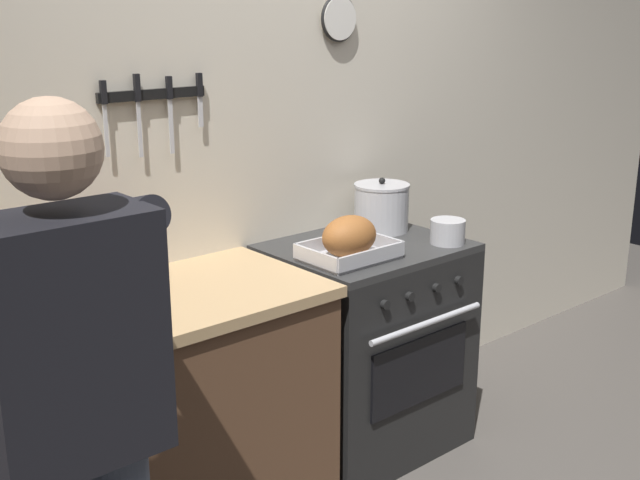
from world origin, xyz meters
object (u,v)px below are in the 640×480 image
object	(u,v)px
roasting_pan	(349,240)
bottle_wine_red	(119,249)
person_cook	(72,415)
stock_pot	(381,207)
bottle_hot_sauce	(39,290)
saucepan	(448,231)
bottle_vinegar	(133,263)
stove	(365,346)
bottle_soy_sauce	(92,265)

from	to	relation	value
roasting_pan	bottle_wine_red	xyz separation A→B (m)	(-0.81, 0.29, 0.06)
roasting_pan	person_cook	bearing A→B (deg)	-157.39
person_cook	bottle_wine_red	world-z (taller)	person_cook
stock_pot	bottle_hot_sauce	bearing A→B (deg)	-178.73
person_cook	saucepan	distance (m)	1.88
roasting_pan	bottle_vinegar	distance (m)	0.83
bottle_vinegar	bottle_wine_red	bearing A→B (deg)	95.65
bottle_hot_sauce	stock_pot	bearing A→B (deg)	1.27
bottle_vinegar	bottle_hot_sauce	bearing A→B (deg)	-176.42
saucepan	bottle_hot_sauce	world-z (taller)	bottle_hot_sauce
person_cook	stock_pot	distance (m)	1.93
bottle_hot_sauce	bottle_vinegar	bearing A→B (deg)	3.58
stove	bottle_wine_red	distance (m)	1.17
stock_pot	bottle_vinegar	distance (m)	1.19
person_cook	roasting_pan	distance (m)	1.48
person_cook	bottle_soy_sauce	distance (m)	1.04
bottle_wine_red	stove	bearing A→B (deg)	-10.90
bottle_wine_red	bottle_vinegar	xyz separation A→B (m)	(0.01, -0.08, -0.03)
person_cook	bottle_vinegar	size ratio (longest dim) A/B	6.82
stock_pot	bottle_soy_sauce	distance (m)	1.28
person_cook	bottle_vinegar	world-z (taller)	person_cook
stock_pot	bottle_wine_red	world-z (taller)	bottle_wine_red
roasting_pan	bottle_hot_sauce	world-z (taller)	bottle_hot_sauce
person_cook	bottle_vinegar	bearing A→B (deg)	-43.53
bottle_hot_sauce	bottle_soy_sauce	bearing A→B (deg)	32.90
saucepan	bottle_soy_sauce	distance (m)	1.41
stove	person_cook	bearing A→B (deg)	-156.76
roasting_pan	bottle_hot_sauce	xyz separation A→B (m)	(-1.14, 0.19, 0.01)
bottle_wine_red	bottle_hot_sauce	bearing A→B (deg)	-162.15
saucepan	roasting_pan	bearing A→B (deg)	167.35
stove	bottle_hot_sauce	world-z (taller)	bottle_hot_sauce
stove	bottle_wine_red	world-z (taller)	bottle_wine_red
person_cook	stock_pot	xyz separation A→B (m)	(1.76, 0.79, 0.05)
stock_pot	saucepan	xyz separation A→B (m)	(0.06, -0.32, -0.05)
stove	bottle_soy_sauce	bearing A→B (deg)	166.97
roasting_pan	stock_pot	size ratio (longest dim) A/B	1.47
stove	bottle_hot_sauce	bearing A→B (deg)	176.23
stove	saucepan	distance (m)	0.60
stock_pot	saucepan	distance (m)	0.33
roasting_pan	stock_pot	xyz separation A→B (m)	(0.39, 0.22, 0.03)
stock_pot	bottle_vinegar	size ratio (longest dim) A/B	0.99
stove	stock_pot	size ratio (longest dim) A/B	3.75
roasting_pan	bottle_vinegar	xyz separation A→B (m)	(-0.80, 0.21, 0.03)
stock_pot	bottle_wine_red	xyz separation A→B (m)	(-1.20, 0.07, 0.03)
stove	bottle_soy_sauce	distance (m)	1.22
person_cook	bottle_hot_sauce	distance (m)	0.79
roasting_pan	saucepan	size ratio (longest dim) A/B	2.46
stock_pot	stove	bearing A→B (deg)	-149.04
person_cook	bottle_soy_sauce	xyz separation A→B (m)	(0.48, 0.92, 0.02)
bottle_hot_sauce	bottle_wine_red	xyz separation A→B (m)	(0.33, 0.11, 0.04)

